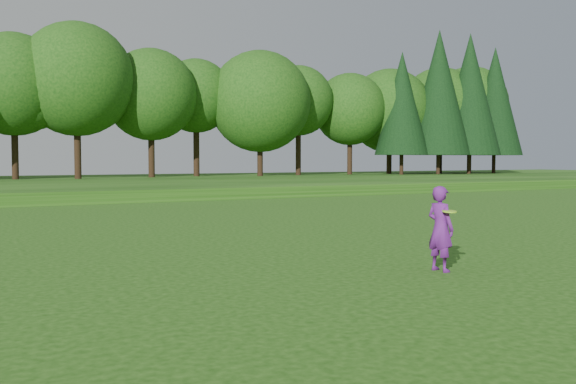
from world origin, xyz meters
TOP-DOWN VIEW (x-y plane):
  - ground at (0.00, 0.00)m, footprint 140.00×140.00m
  - berm at (0.00, 34.00)m, footprint 130.00×30.00m
  - walking_path at (0.00, 20.00)m, footprint 130.00×1.60m
  - treeline at (0.00, 38.00)m, footprint 104.00×7.00m
  - woman at (1.48, -1.56)m, footprint 0.43×0.69m

SIDE VIEW (x-z plane):
  - ground at x=0.00m, z-range 0.00..0.00m
  - walking_path at x=0.00m, z-range 0.00..0.04m
  - berm at x=0.00m, z-range 0.00..0.60m
  - woman at x=1.48m, z-range 0.00..1.57m
  - treeline at x=0.00m, z-range 0.60..15.60m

